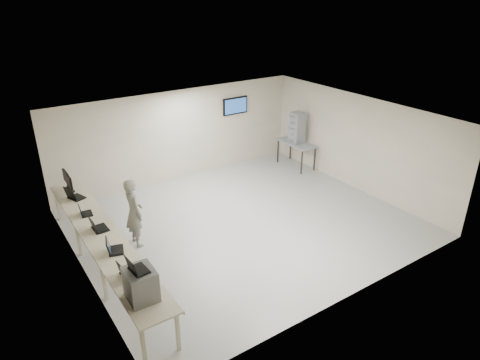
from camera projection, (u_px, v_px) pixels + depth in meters
room at (244, 172)px, 10.51m from camera, size 8.01×7.01×2.81m
workbench at (102, 238)px, 8.87m from camera, size 0.76×6.00×0.90m
equipment_box at (141, 284)px, 6.94m from camera, size 0.48×0.54×0.55m
laptop_on_box at (136, 268)px, 6.77m from camera, size 0.31×0.36×0.27m
laptop_0 at (127, 273)px, 7.54m from camera, size 0.34×0.40×0.29m
laptop_1 at (113, 248)px, 8.24m from camera, size 0.41×0.45×0.30m
laptop_2 at (97, 227)px, 8.98m from camera, size 0.33×0.40×0.31m
laptop_3 at (84, 212)px, 9.58m from camera, size 0.31×0.36×0.26m
laptop_4 at (74, 196)px, 10.30m from camera, size 0.44×0.47×0.31m
monitor_near at (69, 182)px, 10.54m from camera, size 0.20×0.45×0.45m
monitor_far at (66, 178)px, 10.73m from camera, size 0.21×0.48×0.47m
soldier at (134, 213)px, 9.83m from camera, size 0.41×0.62×1.67m
side_table at (296, 145)px, 14.19m from camera, size 0.66×1.42×0.85m
storage_bins at (297, 128)px, 13.94m from camera, size 0.39×0.43×1.02m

